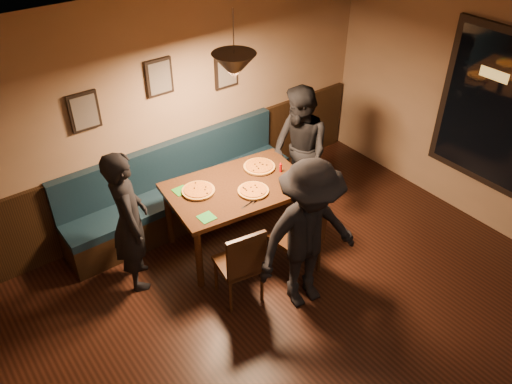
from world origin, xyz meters
The scene contains 22 objects.
ceiling centered at (0.00, 0.00, 2.80)m, with size 7.00×7.00×0.00m, color silver.
wall_back centered at (0.00, 3.50, 1.40)m, with size 6.00×6.00×0.00m, color #8C704F.
wainscot centered at (0.00, 3.47, 0.50)m, with size 5.88×0.06×1.00m, color black.
booth_bench centered at (0.00, 3.20, 0.50)m, with size 3.00×0.60×1.00m, color #0F232D, non-canonical shape.
picture_left centered at (-0.90, 3.47, 1.70)m, with size 0.32×0.04×0.42m, color black.
picture_center centered at (0.00, 3.47, 1.85)m, with size 0.32×0.04×0.42m, color black.
picture_right centered at (0.90, 3.47, 1.70)m, with size 0.32×0.04×0.42m, color black.
pendant_lamp centered at (0.29, 2.42, 2.25)m, with size 0.44×0.44×0.25m, color black.
dining_table centered at (0.29, 2.42, 0.42)m, with size 1.56×1.00×0.83m, color #311B0D.
chair_near_left centered at (-0.20, 1.72, 0.48)m, with size 0.42×0.42×0.96m, color black, non-canonical shape.
chair_near_right centered at (0.51, 1.64, 0.51)m, with size 0.45×0.45×1.02m, color black, non-canonical shape.
diner_left centered at (-0.95, 2.58, 0.82)m, with size 0.60×0.39×1.64m, color black.
diner_right centered at (1.33, 2.55, 0.84)m, with size 0.82×0.64×1.68m, color black.
diner_front centered at (0.33, 1.26, 0.86)m, with size 1.11×0.64×1.71m, color black.
pizza_a centered at (-0.12, 2.58, 0.86)m, with size 0.37×0.37×0.04m, color orange.
pizza_b centered at (0.37, 2.21, 0.85)m, with size 0.35×0.35×0.04m, color #D16227.
pizza_c centered at (0.71, 2.56, 0.86)m, with size 0.38×0.38×0.04m, color orange.
soda_glass centered at (0.91, 2.09, 0.92)m, with size 0.08×0.08×0.17m, color black.
tabasco_bottle centered at (0.87, 2.35, 0.90)m, with size 0.03×0.03×0.13m, color #A10505.
napkin_a centered at (-0.26, 2.71, 0.84)m, with size 0.16×0.16×0.01m, color #1F751F.
napkin_b centered at (-0.29, 2.14, 0.84)m, with size 0.16×0.16×0.01m, color #20792B.
cutlery_set centered at (0.25, 2.06, 0.84)m, with size 0.02×0.17×0.00m, color silver.
Camera 1 is at (-2.42, -1.53, 4.18)m, focal length 36.46 mm.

